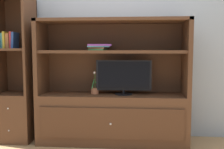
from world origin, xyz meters
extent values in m
cube|color=#9EA8B2|center=(0.00, 0.75, 1.40)|extent=(6.00, 0.10, 2.80)
cube|color=#4C2D1C|center=(0.00, 0.40, 0.31)|extent=(1.83, 0.47, 0.61)
cube|color=#462A19|center=(0.00, 0.16, 0.31)|extent=(1.69, 0.02, 0.37)
sphere|color=silver|center=(0.00, 0.14, 0.31)|extent=(0.02, 0.02, 0.02)
cube|color=#4C2D1C|center=(-0.89, 0.40, 1.07)|extent=(0.05, 0.47, 0.92)
cube|color=#4C2D1C|center=(0.89, 0.40, 1.07)|extent=(0.05, 0.47, 0.92)
cube|color=#4C2D1C|center=(0.00, 0.62, 1.07)|extent=(1.83, 0.02, 0.92)
cube|color=#4C2D1C|center=(0.00, 0.40, 1.51)|extent=(1.83, 0.47, 0.04)
cube|color=#4C2D1C|center=(0.00, 0.40, 1.14)|extent=(1.73, 0.42, 0.04)
cylinder|color=black|center=(0.14, 0.39, 0.62)|extent=(0.22, 0.22, 0.01)
cylinder|color=black|center=(0.14, 0.39, 0.64)|extent=(0.03, 0.03, 0.04)
cube|color=black|center=(0.14, 0.39, 0.85)|extent=(0.68, 0.02, 0.37)
cube|color=black|center=(0.14, 0.38, 0.85)|extent=(0.63, 0.00, 0.33)
cylinder|color=#B26642|center=(-0.22, 0.42, 0.65)|extent=(0.10, 0.10, 0.07)
cylinder|color=#3D6B33|center=(-0.22, 0.42, 0.80)|extent=(0.01, 0.01, 0.22)
cube|color=#2D7A38|center=(-0.20, 0.41, 0.74)|extent=(0.03, 0.09, 0.07)
cube|color=#2D7A38|center=(-0.24, 0.42, 0.74)|extent=(0.02, 0.12, 0.11)
sphere|color=silver|center=(-0.22, 0.40, 0.88)|extent=(0.03, 0.03, 0.03)
cube|color=#338C4C|center=(-0.18, 0.40, 1.16)|extent=(0.21, 0.26, 0.01)
cube|color=#A56638|center=(-0.17, 0.41, 1.18)|extent=(0.21, 0.27, 0.02)
cube|color=teal|center=(-0.17, 0.39, 1.20)|extent=(0.29, 0.29, 0.01)
cube|color=purple|center=(-0.15, 0.41, 1.22)|extent=(0.30, 0.32, 0.02)
cube|color=#4C2D1C|center=(-1.25, 0.40, 0.30)|extent=(0.46, 0.43, 0.61)
sphere|color=silver|center=(-1.25, 0.18, 0.46)|extent=(0.02, 0.02, 0.02)
sphere|color=silver|center=(-1.25, 0.18, 0.18)|extent=(0.02, 0.02, 0.02)
cube|color=#4C2D1C|center=(-1.03, 0.40, 1.23)|extent=(0.03, 0.43, 1.23)
cube|color=#4C2D1C|center=(-1.25, 0.61, 1.23)|extent=(0.46, 0.02, 1.23)
cube|color=#4C2D1C|center=(-1.25, 0.40, 1.16)|extent=(0.40, 0.39, 0.03)
cube|color=teal|center=(-1.40, 0.40, 1.27)|extent=(0.03, 0.16, 0.19)
cube|color=teal|center=(-1.37, 0.40, 1.27)|extent=(0.02, 0.13, 0.19)
cube|color=gold|center=(-1.34, 0.40, 1.28)|extent=(0.03, 0.16, 0.21)
cube|color=#A56638|center=(-1.30, 0.40, 1.27)|extent=(0.04, 0.14, 0.18)
cube|color=red|center=(-1.26, 0.40, 1.28)|extent=(0.03, 0.13, 0.21)
cube|color=#2D519E|center=(-1.23, 0.40, 1.28)|extent=(0.04, 0.17, 0.20)
camera|label=1|loc=(0.26, -2.78, 1.16)|focal=41.69mm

